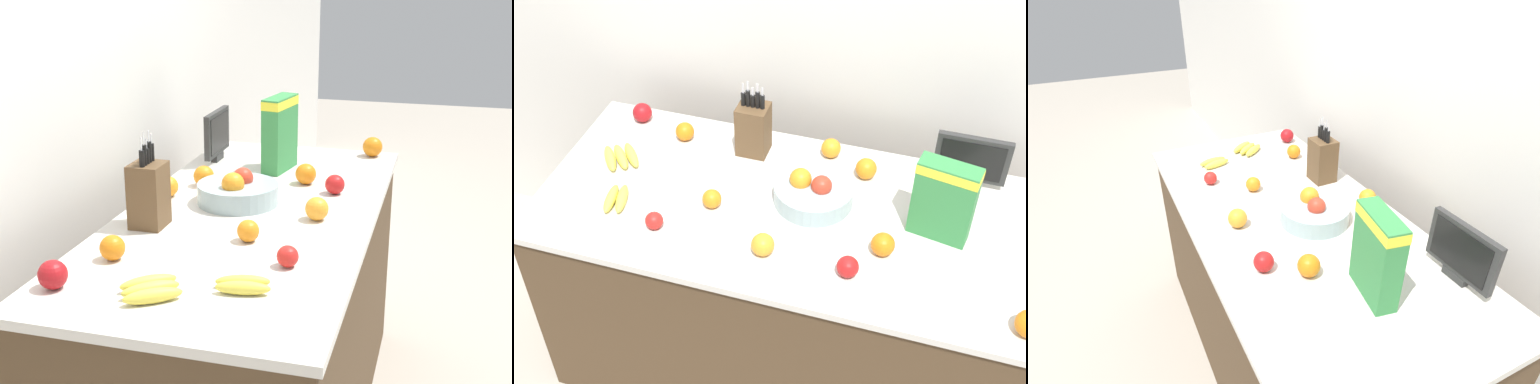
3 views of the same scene
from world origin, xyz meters
TOP-DOWN VIEW (x-y plane):
  - ground_plane at (0.00, 0.00)m, footprint 14.00×14.00m
  - wall_back at (0.00, 0.65)m, footprint 9.00×0.06m
  - counter at (0.00, 0.00)m, footprint 1.88×0.87m
  - knife_block at (-0.23, 0.29)m, footprint 0.12×0.11m
  - small_monitor at (0.60, 0.33)m, footprint 0.27×0.03m
  - cereal_box at (0.53, 0.03)m, footprint 0.22×0.11m
  - fruit_bowl at (0.07, 0.07)m, footprint 0.30×0.30m
  - banana_bunch_left at (-0.72, 0.07)m, footprint 0.20×0.19m
  - banana_bunch_right at (-0.62, -0.16)m, footprint 0.11×0.17m
  - apple_leftmost at (0.27, -0.25)m, footprint 0.08×0.08m
  - apple_rear at (-0.75, 0.34)m, footprint 0.08×0.08m
  - apple_by_knife_block at (-0.44, -0.24)m, footprint 0.07×0.07m
  - orange_near_bowl at (-0.28, -0.07)m, footprint 0.07×0.07m
  - orange_mid_left at (0.23, 0.26)m, footprint 0.08×0.08m
  - orange_mid_right at (0.36, -0.12)m, footprint 0.08×0.08m
  - orange_front_center at (-0.03, -0.24)m, footprint 0.08×0.08m
  - orange_front_right at (0.07, 0.35)m, footprint 0.08×0.08m
  - orange_front_left at (-0.53, 0.28)m, footprint 0.08×0.08m

SIDE VIEW (x-z plane):
  - ground_plane at x=0.00m, z-range 0.00..0.00m
  - counter at x=0.00m, z-range 0.00..0.93m
  - banana_bunch_right at x=-0.62m, z-range 0.93..0.97m
  - banana_bunch_left at x=-0.72m, z-range 0.93..0.97m
  - apple_by_knife_block at x=-0.44m, z-range 0.93..1.00m
  - orange_near_bowl at x=-0.28m, z-range 0.93..1.00m
  - apple_leftmost at x=0.27m, z-range 0.93..1.01m
  - orange_front_left at x=-0.53m, z-range 0.93..1.01m
  - orange_front_right at x=0.07m, z-range 0.93..1.01m
  - orange_front_center at x=-0.03m, z-range 0.93..1.01m
  - apple_rear at x=-0.75m, z-range 0.93..1.01m
  - orange_mid_left at x=0.23m, z-range 0.93..1.01m
  - orange_mid_right at x=0.36m, z-range 0.93..1.01m
  - fruit_bowl at x=0.07m, z-range 0.91..1.04m
  - knife_block at x=-0.23m, z-range 0.88..1.21m
  - small_monitor at x=0.60m, z-range 0.94..1.16m
  - cereal_box at x=0.53m, z-range 0.95..1.26m
  - wall_back at x=0.00m, z-range 0.00..2.60m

